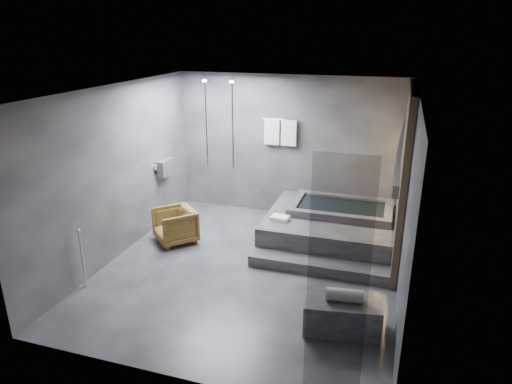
% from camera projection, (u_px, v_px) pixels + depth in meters
% --- Properties ---
extents(room, '(5.00, 5.04, 2.82)m').
position_uv_depth(room, '(279.00, 163.00, 6.75)').
color(room, '#28282A').
rests_on(room, ground).
extents(tub_deck, '(2.20, 2.00, 0.50)m').
position_uv_depth(tub_deck, '(330.00, 227.00, 8.15)').
color(tub_deck, '#2D2D2F').
rests_on(tub_deck, ground).
extents(tub_step, '(2.20, 0.36, 0.18)m').
position_uv_depth(tub_step, '(318.00, 266.00, 7.15)').
color(tub_step, '#2D2D2F').
rests_on(tub_step, ground).
extents(concrete_bench, '(1.02, 0.66, 0.43)m').
position_uv_depth(concrete_bench, '(341.00, 315.00, 5.73)').
color(concrete_bench, '#303133').
rests_on(concrete_bench, ground).
extents(driftwood_chair, '(0.94, 0.94, 0.61)m').
position_uv_depth(driftwood_chair, '(175.00, 226.00, 8.09)').
color(driftwood_chair, '#432D10').
rests_on(driftwood_chair, ground).
extents(rolled_towel, '(0.46, 0.21, 0.16)m').
position_uv_depth(rolled_towel, '(344.00, 295.00, 5.61)').
color(rolled_towel, silver).
rests_on(rolled_towel, concrete_bench).
extents(deck_towel, '(0.32, 0.25, 0.08)m').
position_uv_depth(deck_towel, '(280.00, 218.00, 7.81)').
color(deck_towel, white).
rests_on(deck_towel, tub_deck).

